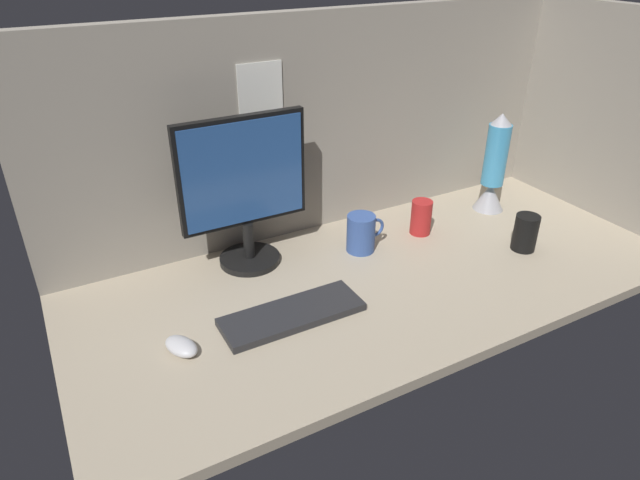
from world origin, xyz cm
name	(u,v)px	position (x,y,z in cm)	size (l,w,h in cm)	color
ground_plane	(386,276)	(0.00, 0.00, -1.50)	(180.00, 80.00, 3.00)	tan
cubicle_wall_back	(325,124)	(-0.04, 37.50, 33.91)	(180.00, 5.50, 67.78)	gray
cubicle_wall_side	(613,116)	(87.50, 0.00, 33.89)	(5.00, 80.00, 67.78)	gray
monitor	(244,187)	(-32.78, 25.13, 24.13)	(37.41, 18.00, 44.40)	black
keyboard	(292,314)	(-33.84, -6.43, 1.00)	(37.00, 13.00, 2.00)	#262628
mouse	(181,346)	(-62.61, -5.99, 1.70)	(5.60, 9.60, 3.40)	silver
mug_red_plastic	(421,217)	(23.22, 14.65, 5.70)	(6.73, 6.73, 11.40)	red
mug_black_travel	(525,233)	(44.87, -9.24, 5.74)	(7.32, 7.32, 11.49)	black
mug_ceramic_blue	(362,233)	(0.32, 14.47, 5.93)	(12.65, 8.75, 11.82)	#38569E
lava_lamp	(494,171)	(55.82, 17.63, 14.53)	(10.58, 10.58, 34.64)	#A5A5AD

